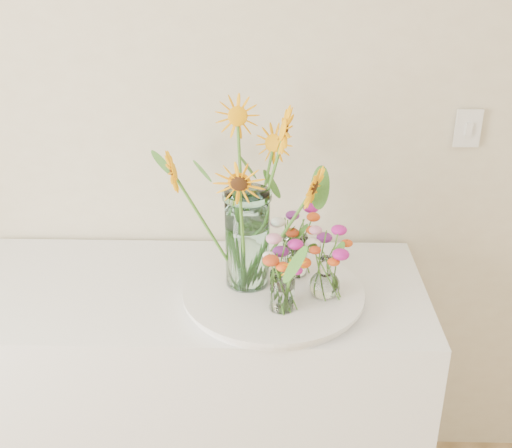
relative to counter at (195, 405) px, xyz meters
name	(u,v)px	position (x,y,z in m)	size (l,w,h in m)	color
counter	(195,405)	(0.00, 0.00, 0.00)	(1.40, 0.60, 0.90)	white
tray	(273,296)	(0.25, -0.06, 0.46)	(0.49, 0.49, 0.03)	white
mason_jar	(247,239)	(0.17, -0.02, 0.62)	(0.13, 0.13, 0.29)	#BEF4E6
sunflower_bouquet	(247,200)	(0.17, -0.02, 0.74)	(0.64, 0.64, 0.53)	#FFA305
small_vase_a	(282,291)	(0.27, -0.16, 0.53)	(0.07, 0.07, 0.12)	white
wildflower_posy_a	(282,277)	(0.27, -0.16, 0.58)	(0.18, 0.18, 0.21)	#D74A12
small_vase_b	(325,277)	(0.39, -0.08, 0.54)	(0.09, 0.09, 0.12)	white
wildflower_posy_b	(326,263)	(0.39, -0.08, 0.58)	(0.19, 0.19, 0.21)	#D74A12
small_vase_c	(295,256)	(0.31, 0.04, 0.54)	(0.07, 0.07, 0.13)	white
wildflower_posy_c	(295,242)	(0.31, 0.04, 0.58)	(0.20, 0.20, 0.22)	#D74A12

